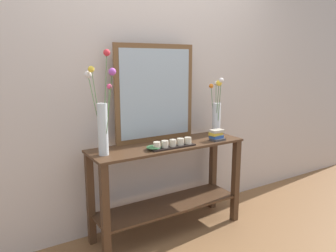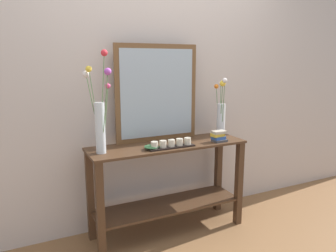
% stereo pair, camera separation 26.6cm
% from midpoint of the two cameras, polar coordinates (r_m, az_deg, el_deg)
% --- Properties ---
extents(ground_plane, '(7.00, 6.00, 0.02)m').
position_cam_midpoint_polar(ground_plane, '(3.00, 2.67, -18.17)').
color(ground_plane, brown).
extents(wall_back, '(6.40, 0.08, 2.70)m').
position_cam_midpoint_polar(wall_back, '(2.89, -0.15, 9.04)').
color(wall_back, beige).
rests_on(wall_back, ground).
extents(console_table, '(1.34, 0.40, 0.79)m').
position_cam_midpoint_polar(console_table, '(2.79, 2.77, -9.19)').
color(console_table, '#472D1C').
rests_on(console_table, ground).
extents(mirror_leaning, '(0.75, 0.03, 0.82)m').
position_cam_midpoint_polar(mirror_leaning, '(2.76, 0.83, 5.80)').
color(mirror_leaning, brown).
rests_on(mirror_leaning, console_table).
extents(tall_vase_left, '(0.21, 0.23, 0.76)m').
position_cam_midpoint_polar(tall_vase_left, '(2.40, -8.89, 1.63)').
color(tall_vase_left, silver).
rests_on(tall_vase_left, console_table).
extents(vase_right, '(0.12, 0.23, 0.54)m').
position_cam_midpoint_polar(vase_right, '(3.02, 11.86, 2.12)').
color(vase_right, silver).
rests_on(vase_right, console_table).
extents(candle_tray, '(0.39, 0.09, 0.07)m').
position_cam_midpoint_polar(candle_tray, '(2.58, 3.56, -3.29)').
color(candle_tray, black).
rests_on(candle_tray, console_table).
extents(decorative_bowl, '(0.12, 0.12, 0.03)m').
position_cam_midpoint_polar(decorative_bowl, '(2.53, 0.07, -3.75)').
color(decorative_bowl, '#38703D').
rests_on(decorative_bowl, console_table).
extents(book_stack, '(0.13, 0.10, 0.09)m').
position_cam_midpoint_polar(book_stack, '(2.82, 11.63, -1.84)').
color(book_stack, '#424247').
rests_on(book_stack, console_table).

